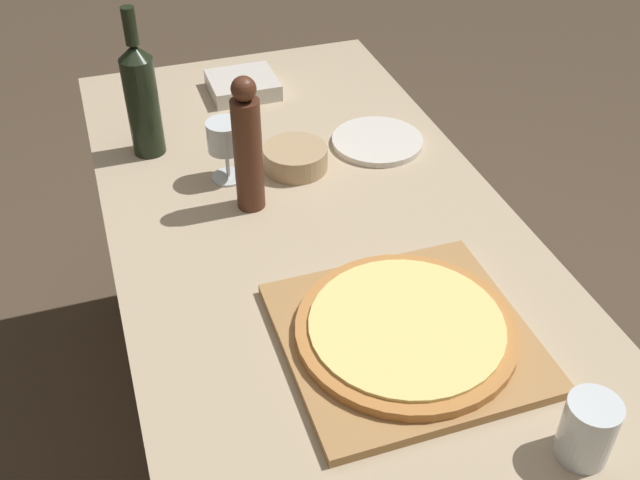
% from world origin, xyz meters
% --- Properties ---
extents(dining_table, '(0.78, 1.79, 0.77)m').
position_xyz_m(dining_table, '(0.00, 0.00, 0.67)').
color(dining_table, tan).
rests_on(dining_table, ground_plane).
extents(cutting_board, '(0.39, 0.38, 0.02)m').
position_xyz_m(cutting_board, '(0.04, -0.25, 0.78)').
color(cutting_board, '#A87A47').
rests_on(cutting_board, dining_table).
extents(pizza, '(0.36, 0.36, 0.02)m').
position_xyz_m(pizza, '(0.04, -0.25, 0.80)').
color(pizza, '#BC7A3D').
rests_on(pizza, cutting_board).
extents(wine_bottle, '(0.07, 0.07, 0.33)m').
position_xyz_m(wine_bottle, '(-0.27, 0.47, 0.90)').
color(wine_bottle, black).
rests_on(wine_bottle, dining_table).
extents(pepper_mill, '(0.06, 0.06, 0.28)m').
position_xyz_m(pepper_mill, '(-0.10, 0.20, 0.90)').
color(pepper_mill, '#4C2819').
rests_on(pepper_mill, dining_table).
extents(wine_glass, '(0.08, 0.08, 0.13)m').
position_xyz_m(wine_glass, '(-0.12, 0.31, 0.86)').
color(wine_glass, silver).
rests_on(wine_glass, dining_table).
extents(small_bowl, '(0.14, 0.14, 0.05)m').
position_xyz_m(small_bowl, '(0.02, 0.30, 0.79)').
color(small_bowl, tan).
rests_on(small_bowl, dining_table).
extents(drinking_tumbler, '(0.07, 0.07, 0.10)m').
position_xyz_m(drinking_tumbler, '(0.19, -0.52, 0.82)').
color(drinking_tumbler, silver).
rests_on(drinking_tumbler, dining_table).
extents(dinner_plate, '(0.21, 0.21, 0.01)m').
position_xyz_m(dinner_plate, '(0.23, 0.34, 0.77)').
color(dinner_plate, silver).
rests_on(dinner_plate, dining_table).
extents(food_container, '(0.17, 0.16, 0.04)m').
position_xyz_m(food_container, '(0.00, 0.68, 0.79)').
color(food_container, beige).
rests_on(food_container, dining_table).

